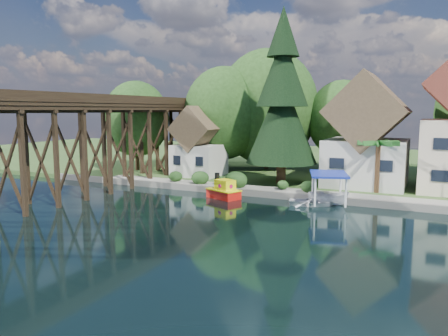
{
  "coord_description": "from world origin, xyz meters",
  "views": [
    {
      "loc": [
        12.75,
        -28.69,
        7.87
      ],
      "look_at": [
        -3.82,
        6.0,
        2.75
      ],
      "focal_mm": 35.0,
      "sensor_mm": 36.0,
      "label": 1
    }
  ],
  "objects_px": {
    "conifer": "(282,100)",
    "tugboat": "(224,191)",
    "house_left": "(367,138)",
    "trestle_bridge": "(109,136)",
    "boat_canopy": "(328,192)",
    "boat_white_a": "(312,201)",
    "shed": "(199,146)",
    "palm_tree": "(379,144)"
  },
  "relations": [
    {
      "from": "trestle_bridge",
      "to": "boat_canopy",
      "type": "height_order",
      "value": "trestle_bridge"
    },
    {
      "from": "house_left",
      "to": "boat_white_a",
      "type": "relative_size",
      "value": 2.91
    },
    {
      "from": "tugboat",
      "to": "conifer",
      "type": "bearing_deg",
      "value": 65.65
    },
    {
      "from": "boat_white_a",
      "to": "boat_canopy",
      "type": "relative_size",
      "value": 0.78
    },
    {
      "from": "house_left",
      "to": "tugboat",
      "type": "height_order",
      "value": "house_left"
    },
    {
      "from": "conifer",
      "to": "tugboat",
      "type": "relative_size",
      "value": 4.89
    },
    {
      "from": "trestle_bridge",
      "to": "boat_white_a",
      "type": "bearing_deg",
      "value": 3.82
    },
    {
      "from": "conifer",
      "to": "shed",
      "type": "bearing_deg",
      "value": 170.92
    },
    {
      "from": "trestle_bridge",
      "to": "house_left",
      "type": "xyz_separation_m",
      "value": [
        23.0,
        10.83,
        -0.21
      ]
    },
    {
      "from": "boat_white_a",
      "to": "tugboat",
      "type": "bearing_deg",
      "value": 80.39
    },
    {
      "from": "shed",
      "to": "conifer",
      "type": "distance_m",
      "value": 11.52
    },
    {
      "from": "conifer",
      "to": "boat_canopy",
      "type": "xyz_separation_m",
      "value": [
        5.98,
        -5.71,
        -7.66
      ]
    },
    {
      "from": "tugboat",
      "to": "boat_white_a",
      "type": "distance_m",
      "value": 7.89
    },
    {
      "from": "tugboat",
      "to": "boat_canopy",
      "type": "xyz_separation_m",
      "value": [
        9.07,
        1.12,
        0.49
      ]
    },
    {
      "from": "trestle_bridge",
      "to": "tugboat",
      "type": "relative_size",
      "value": 12.48
    },
    {
      "from": "palm_tree",
      "to": "shed",
      "type": "bearing_deg",
      "value": 172.71
    },
    {
      "from": "shed",
      "to": "conifer",
      "type": "relative_size",
      "value": 0.45
    },
    {
      "from": "house_left",
      "to": "tugboat",
      "type": "distance_m",
      "value": 15.39
    },
    {
      "from": "boat_canopy",
      "to": "house_left",
      "type": "bearing_deg",
      "value": 78.66
    },
    {
      "from": "boat_white_a",
      "to": "boat_canopy",
      "type": "distance_m",
      "value": 1.57
    },
    {
      "from": "house_left",
      "to": "shed",
      "type": "height_order",
      "value": "house_left"
    },
    {
      "from": "house_left",
      "to": "palm_tree",
      "type": "relative_size",
      "value": 2.21
    },
    {
      "from": "house_left",
      "to": "shed",
      "type": "xyz_separation_m",
      "value": [
        -18.0,
        -1.5,
        -1.31
      ]
    },
    {
      "from": "boat_white_a",
      "to": "boat_canopy",
      "type": "height_order",
      "value": "boat_canopy"
    },
    {
      "from": "conifer",
      "to": "tugboat",
      "type": "xyz_separation_m",
      "value": [
        -3.09,
        -6.83,
        -8.15
      ]
    },
    {
      "from": "tugboat",
      "to": "trestle_bridge",
      "type": "bearing_deg",
      "value": -175.96
    },
    {
      "from": "conifer",
      "to": "trestle_bridge",
      "type": "bearing_deg",
      "value": -153.24
    },
    {
      "from": "palm_tree",
      "to": "boat_white_a",
      "type": "relative_size",
      "value": 1.31
    },
    {
      "from": "house_left",
      "to": "conifer",
      "type": "xyz_separation_m",
      "value": [
        -7.75,
        -3.14,
        3.69
      ]
    },
    {
      "from": "conifer",
      "to": "boat_canopy",
      "type": "height_order",
      "value": "conifer"
    },
    {
      "from": "house_left",
      "to": "tugboat",
      "type": "bearing_deg",
      "value": -137.41
    },
    {
      "from": "trestle_bridge",
      "to": "shed",
      "type": "relative_size",
      "value": 5.63
    },
    {
      "from": "house_left",
      "to": "conifer",
      "type": "height_order",
      "value": "conifer"
    },
    {
      "from": "house_left",
      "to": "conifer",
      "type": "bearing_deg",
      "value": -157.96
    },
    {
      "from": "trestle_bridge",
      "to": "house_left",
      "type": "relative_size",
      "value": 4.01
    },
    {
      "from": "trestle_bridge",
      "to": "house_left",
      "type": "bearing_deg",
      "value": 25.21
    },
    {
      "from": "tugboat",
      "to": "boat_white_a",
      "type": "xyz_separation_m",
      "value": [
        7.87,
        0.48,
        -0.28
      ]
    },
    {
      "from": "shed",
      "to": "boat_canopy",
      "type": "bearing_deg",
      "value": -24.36
    },
    {
      "from": "palm_tree",
      "to": "boat_canopy",
      "type": "xyz_separation_m",
      "value": [
        -3.27,
        -4.86,
        -3.68
      ]
    },
    {
      "from": "conifer",
      "to": "palm_tree",
      "type": "height_order",
      "value": "conifer"
    },
    {
      "from": "trestle_bridge",
      "to": "house_left",
      "type": "height_order",
      "value": "house_left"
    },
    {
      "from": "trestle_bridge",
      "to": "palm_tree",
      "type": "distance_m",
      "value": 25.43
    }
  ]
}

